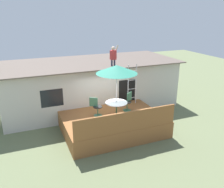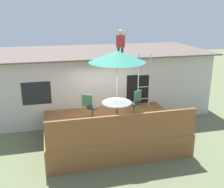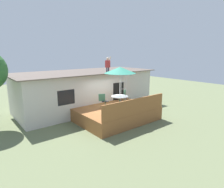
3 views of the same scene
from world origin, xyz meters
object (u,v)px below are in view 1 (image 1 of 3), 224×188
at_px(patio_umbrella, 117,69).
at_px(patio_chair_left, 96,107).
at_px(step_ladder, 132,85).
at_px(patio_chair_right, 128,102).
at_px(person_figure, 113,55).
at_px(patio_table, 116,105).

xyz_separation_m(patio_umbrella, patio_chair_left, (-0.85, 0.49, -1.89)).
distance_m(patio_umbrella, step_ladder, 2.30).
bearing_deg(patio_chair_right, patio_chair_left, -30.28).
height_order(person_figure, patio_chair_right, person_figure).
height_order(patio_table, patio_umbrella, patio_umbrella).
distance_m(patio_umbrella, patio_chair_right, 2.15).
height_order(patio_table, person_figure, person_figure).
xyz_separation_m(step_ladder, patio_chair_left, (-2.31, -0.78, -0.64)).
bearing_deg(patio_table, patio_umbrella, -45.00).
height_order(patio_umbrella, person_figure, person_figure).
height_order(step_ladder, person_figure, person_figure).
xyz_separation_m(patio_table, patio_chair_right, (0.87, 0.54, -0.13)).
relative_size(step_ladder, patio_chair_right, 2.39).
distance_m(patio_chair_left, patio_chair_right, 1.72).
relative_size(patio_umbrella, patio_chair_right, 2.76).
distance_m(patio_table, patio_umbrella, 1.76).
bearing_deg(patio_umbrella, patio_chair_left, 150.05).
bearing_deg(step_ladder, patio_umbrella, -138.99).
distance_m(patio_table, person_figure, 3.03).
xyz_separation_m(patio_chair_left, patio_chair_right, (1.72, 0.05, 0.00)).
distance_m(step_ladder, person_figure, 1.90).
relative_size(person_figure, patio_chair_left, 1.21).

